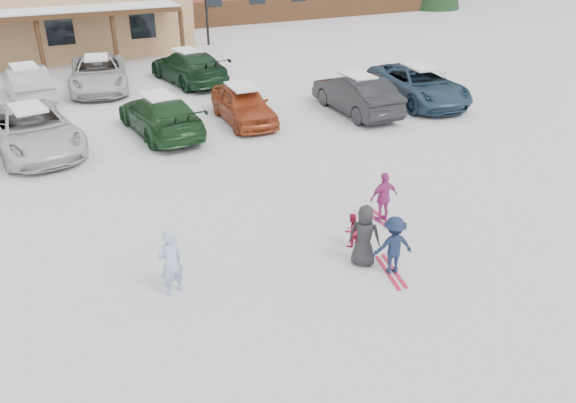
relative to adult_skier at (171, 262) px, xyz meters
name	(u,v)px	position (x,y,z in m)	size (l,w,h in m)	color
ground	(295,259)	(2.91, 0.01, -0.76)	(160.00, 160.00, 0.00)	white
adult_skier	(171,262)	(0.00, 0.00, 0.00)	(0.55, 0.36, 1.51)	#A0AFDA
toddler_red	(351,230)	(4.40, -0.02, -0.33)	(0.42, 0.33, 0.86)	#A81B39
child_navy	(393,246)	(4.61, -1.41, -0.06)	(0.90, 0.52, 1.39)	#131E38
skis_child_navy	(391,272)	(4.61, -1.41, -0.74)	(0.20, 1.40, 0.03)	red
child_magenta	(384,197)	(5.82, 0.70, -0.07)	(0.81, 0.34, 1.38)	#B13287
skis_child_magenta	(382,220)	(5.82, 0.70, -0.74)	(0.20, 1.40, 0.03)	red
bystander_dark	(364,236)	(4.22, -0.83, -0.02)	(0.72, 0.47, 1.48)	#232325
parked_car_2	(32,129)	(-1.96, 10.16, 0.01)	(2.53, 5.49, 1.52)	silver
parked_car_3	(160,115)	(2.38, 9.93, -0.03)	(2.02, 4.98, 1.45)	#193B1D
parked_car_4	(243,104)	(5.62, 9.85, -0.04)	(1.69, 4.19, 1.43)	#A1401E
parked_car_5	(356,94)	(10.18, 8.91, 0.03)	(1.66, 4.75, 1.57)	black
parked_car_6	(418,84)	(13.40, 9.04, 0.01)	(2.56, 5.54, 1.54)	navy
parked_car_9	(27,83)	(-1.69, 16.77, -0.01)	(1.59, 4.55, 1.50)	#A2A1A6
parked_car_10	(99,74)	(1.38, 17.17, -0.01)	(2.49, 5.41, 1.50)	silver
parked_car_11	(188,67)	(5.50, 16.56, 0.02)	(2.18, 5.36, 1.56)	#14321B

